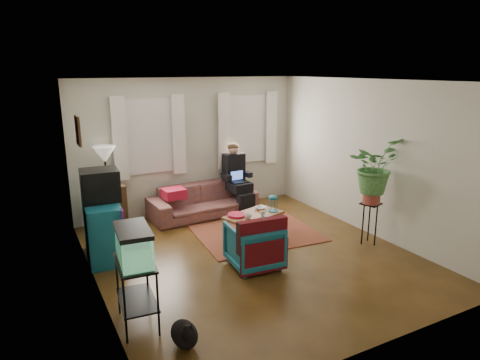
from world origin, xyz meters
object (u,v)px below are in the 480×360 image
side_table (109,206)px  aquarium_stand (137,294)px  armchair (254,243)px  plant_stand (369,224)px  dresser (103,230)px  coffee_table (254,225)px  sofa (203,195)px

side_table → aquarium_stand: bearing=-96.1°
armchair → plant_stand: armchair is taller
plant_stand → armchair: bearing=175.6°
dresser → coffee_table: dresser is taller
sofa → plant_stand: sofa is taller
armchair → coffee_table: size_ratio=0.73×
dresser → armchair: bearing=-31.0°
side_table → dresser: (-0.34, -1.31, 0.05)m
side_table → armchair: bearing=-60.1°
aquarium_stand → armchair: aquarium_stand is taller
dresser → armchair: 2.25m
sofa → plant_stand: bearing=-57.1°
coffee_table → side_table: bearing=123.6°
side_table → aquarium_stand: 3.29m
side_table → coffee_table: bearing=-39.0°
side_table → armchair: (1.50, -2.61, -0.03)m
plant_stand → side_table: bearing=142.1°
side_table → plant_stand: 4.50m
side_table → dresser: size_ratio=0.79×
aquarium_stand → plant_stand: 3.93m
coffee_table → plant_stand: bearing=-53.9°
sofa → side_table: sofa is taller
side_table → aquarium_stand: (-0.35, -3.27, -0.01)m
plant_stand → coffee_table: bearing=143.5°
dresser → coffee_table: size_ratio=0.99×
armchair → coffee_table: (0.54, 0.96, -0.15)m
coffee_table → dresser: bearing=154.4°
dresser → aquarium_stand: (-0.01, -1.96, -0.06)m
aquarium_stand → coffee_table: aquarium_stand is taller
sofa → side_table: (-1.72, 0.25, -0.02)m
sofa → armchair: size_ratio=2.88×
sofa → plant_stand: (1.83, -2.52, -0.06)m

